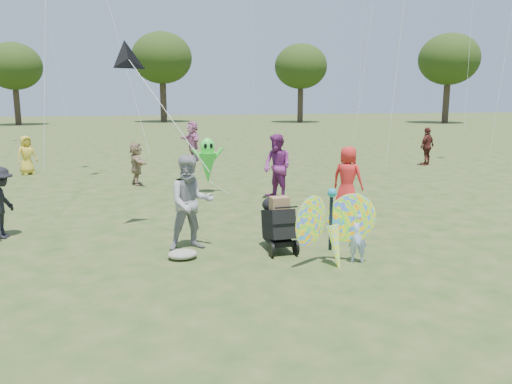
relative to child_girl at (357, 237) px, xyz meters
The scene contains 16 objects.
ground 1.39m from the child_girl, behind, with size 160.00×160.00×0.00m, color #51592B.
child_girl is the anchor object (origin of this frame).
adult_man 3.25m from the child_girl, 150.62° to the left, with size 0.91×0.71×1.87m, color #929297.
grey_bag 3.23m from the child_girl, 161.79° to the left, with size 0.55×0.45×0.18m, color gray.
crowd_a 4.45m from the child_girl, 67.53° to the left, with size 0.83×0.54×1.70m, color red.
crowd_b 7.43m from the child_girl, 152.70° to the left, with size 0.99×0.57×1.53m, color black.
crowd_d 10.16m from the child_girl, 111.15° to the left, with size 1.37×0.44×1.48m, color #9F8062.
crowd_e 5.95m from the child_girl, 87.18° to the left, with size 0.93×0.73×1.92m, color #7E2A75.
crowd_g 15.14m from the child_girl, 120.77° to the left, with size 0.74×0.48×1.51m, color gold.
crowd_h 14.58m from the child_girl, 52.12° to the left, with size 0.98×0.41×1.67m, color #54211C.
crowd_j 15.97m from the child_girl, 93.18° to the left, with size 1.74×0.55×1.88m, color #BB6B99.
jogging_stroller 1.59m from the child_girl, 138.21° to the left, with size 0.54×1.06×1.09m.
butterfly_kite 0.54m from the child_girl, behind, with size 1.74×0.75×1.60m.
delta_kite_rig 5.94m from the child_girl, 140.45° to the left, with size 1.90×1.82×2.66m.
alien_kite 7.54m from the child_girl, 101.74° to the left, with size 1.12×0.69×1.74m.
tree_line 45.52m from the child_girl, 86.99° to the left, with size 91.78×33.60×10.79m.
Camera 1 is at (-2.67, -7.97, 2.95)m, focal length 35.00 mm.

